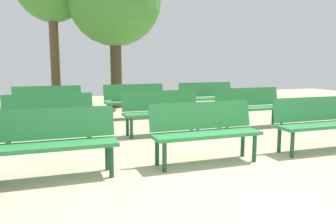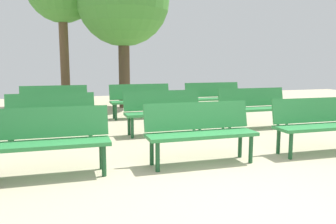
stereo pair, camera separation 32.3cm
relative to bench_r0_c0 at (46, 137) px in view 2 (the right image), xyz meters
name	(u,v)px [view 2 (the right image)]	position (x,y,z in m)	size (l,w,h in m)	color
ground_plane	(259,204)	(2.09, -1.66, -0.50)	(24.00, 24.00, 0.00)	#BCAD8E
bench_r0_c0	(46,137)	(0.00, 0.00, 0.00)	(1.62, 0.54, 0.87)	#2D8442
bench_r0_c1	(200,129)	(2.10, -0.08, 0.00)	(1.61, 0.52, 0.87)	#2D8442
bench_r0_c2	(320,121)	(4.19, -0.14, 0.00)	(1.62, 0.54, 0.87)	#2D8442
bench_r1_c0	(51,114)	(0.05, 2.12, 0.00)	(1.62, 0.54, 0.87)	#2D8442
bench_r1_c1	(164,109)	(2.22, 2.03, 0.00)	(1.61, 0.50, 0.87)	#2D8442
bench_r1_c2	(254,105)	(4.31, 2.01, 0.00)	(1.61, 0.52, 0.87)	#2D8442
bench_r2_c0	(54,101)	(0.12, 4.30, 0.00)	(1.62, 0.54, 0.87)	#2D8442
bench_r2_c1	(141,99)	(2.27, 4.18, 0.00)	(1.60, 0.49, 0.87)	#2D8442
bench_r2_c2	(214,96)	(4.37, 4.18, 0.00)	(1.61, 0.53, 0.87)	#2D8442
tree_1	(123,0)	(2.28, 6.37, 2.84)	(2.88, 2.88, 4.81)	#4C3A28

